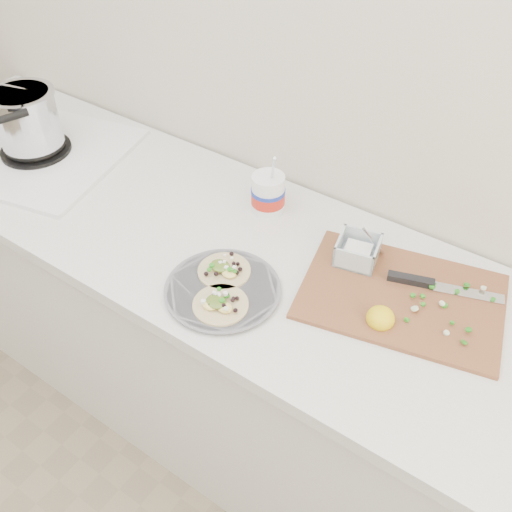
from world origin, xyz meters
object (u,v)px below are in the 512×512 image
Objects in this scene: taco_plate at (222,287)px; tub at (269,191)px; stove at (31,131)px; cutboard at (400,289)px.

taco_plate is 1.32× the size of tub.
tub is (-0.09, 0.33, 0.05)m from taco_plate.
stove is 0.80m from tub.
tub is 0.40× the size of cutboard.
stove is 0.88m from taco_plate.
cutboard is (0.45, -0.09, -0.05)m from tub.
cutboard is (1.22, 0.09, -0.07)m from stove.
cutboard is at bearing 33.89° from taco_plate.
stove is 1.23m from cutboard.
cutboard is (0.36, 0.24, 0.00)m from taco_plate.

